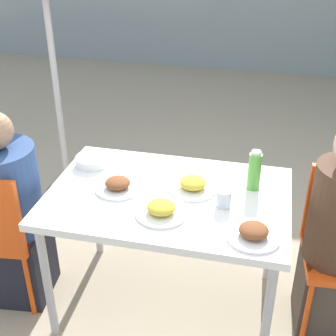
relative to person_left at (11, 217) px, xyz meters
name	(u,v)px	position (x,y,z in m)	size (l,w,h in m)	color
ground_plane	(168,302)	(0.86, 0.10, -0.54)	(24.00, 24.00, 0.00)	tan
dining_table	(168,205)	(0.86, 0.10, 0.15)	(1.21, 0.81, 0.75)	white
person_left	(11,217)	(0.00, 0.00, 0.00)	(0.36, 0.36, 1.15)	black
plate_0	(118,185)	(0.60, 0.08, 0.24)	(0.23, 0.23, 0.06)	white
plate_1	(161,210)	(0.87, -0.08, 0.24)	(0.24, 0.24, 0.07)	white
plate_2	(253,233)	(1.30, -0.16, 0.24)	(0.24, 0.24, 0.07)	white
plate_3	(193,185)	(0.97, 0.17, 0.24)	(0.24, 0.24, 0.07)	white
bottle	(254,171)	(1.27, 0.25, 0.31)	(0.07, 0.07, 0.21)	#51A338
drinking_cup	(224,198)	(1.14, 0.05, 0.26)	(0.07, 0.07, 0.09)	silver
salad_bowl	(92,161)	(0.37, 0.30, 0.24)	(0.18, 0.18, 0.05)	white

